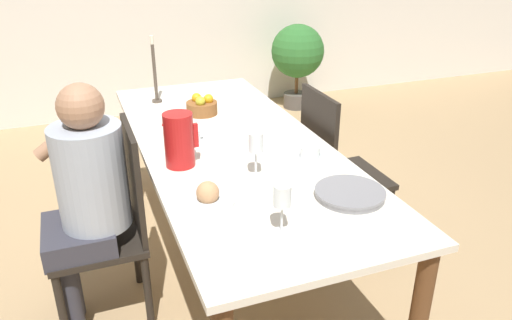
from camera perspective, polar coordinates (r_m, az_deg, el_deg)
ground_plane at (r=2.84m, az=-2.40°, el=-12.43°), size 20.00×20.00×0.00m
dining_table at (r=2.49m, az=-2.67°, el=0.00°), size 0.87×2.19×0.77m
chair_person_side at (r=2.39m, az=-16.11°, el=-6.96°), size 0.42×0.42×0.95m
chair_opposite at (r=2.84m, az=9.02°, el=-1.01°), size 0.42×0.42×0.95m
person_seated at (r=2.27m, az=-18.93°, el=-3.49°), size 0.39×0.41×1.17m
red_pitcher at (r=2.20m, az=-8.79°, el=2.31°), size 0.16×0.13×0.24m
wine_glass_water at (r=2.06m, az=-0.02°, el=1.79°), size 0.06×0.06×0.20m
wine_glass_juice at (r=1.68m, az=3.02°, el=-4.42°), size 0.06×0.06×0.18m
teacup_near_person at (r=2.28m, az=6.17°, el=0.70°), size 0.15×0.15×0.06m
teacup_across at (r=2.48m, az=-7.39°, el=2.63°), size 0.15×0.15×0.06m
serving_tray at (r=1.99m, az=10.68°, el=-3.79°), size 0.28×0.28×0.03m
bread_plate at (r=1.92m, az=-5.52°, el=-4.13°), size 0.21×0.21×0.09m
fruit_bowl at (r=2.85m, az=-6.21°, el=6.12°), size 0.17×0.17×0.11m
candlestick_tall at (r=3.07m, az=-11.48°, el=9.41°), size 0.06×0.06×0.40m
potted_plant at (r=5.21m, az=4.77°, el=11.95°), size 0.54×0.54×0.87m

